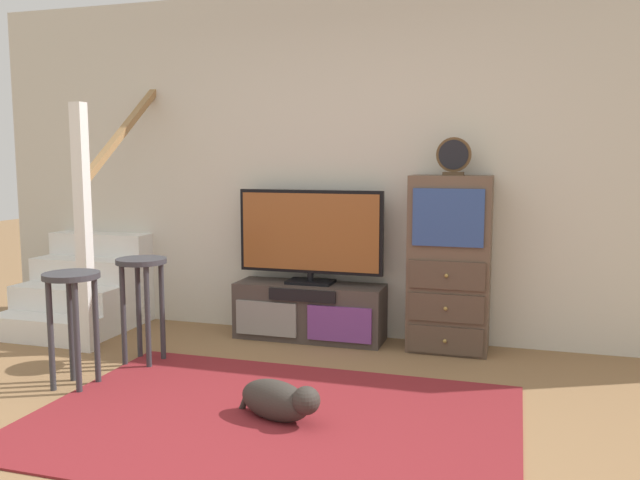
% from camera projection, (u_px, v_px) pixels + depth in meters
% --- Properties ---
extents(ground_plane, '(20.00, 20.00, 0.00)m').
position_uv_depth(ground_plane, '(225.00, 470.00, 2.97)').
color(ground_plane, olive).
extents(back_wall, '(6.40, 0.12, 2.70)m').
position_uv_depth(back_wall, '(356.00, 166.00, 5.14)').
color(back_wall, beige).
rests_on(back_wall, ground_plane).
extents(area_rug, '(2.60, 1.80, 0.01)m').
position_uv_depth(area_rug, '(272.00, 419.00, 3.54)').
color(area_rug, maroon).
rests_on(area_rug, ground_plane).
extents(media_console, '(1.17, 0.38, 0.44)m').
position_uv_depth(media_console, '(309.00, 311.00, 5.12)').
color(media_console, '#423833').
rests_on(media_console, ground_plane).
extents(television, '(1.15, 0.22, 0.73)m').
position_uv_depth(television, '(310.00, 234.00, 5.06)').
color(television, black).
rests_on(television, media_console).
extents(side_cabinet, '(0.58, 0.38, 1.29)m').
position_uv_depth(side_cabinet, '(449.00, 264.00, 4.76)').
color(side_cabinet, brown).
rests_on(side_cabinet, ground_plane).
extents(desk_clock, '(0.25, 0.08, 0.27)m').
position_uv_depth(desk_clock, '(454.00, 156.00, 4.65)').
color(desk_clock, '#4C3823').
rests_on(desk_clock, side_cabinet).
extents(staircase, '(1.00, 1.36, 2.20)m').
position_uv_depth(staircase, '(97.00, 279.00, 5.67)').
color(staircase, white).
rests_on(staircase, ground_plane).
extents(bar_stool_near, '(0.34, 0.34, 0.72)m').
position_uv_depth(bar_stool_near, '(72.00, 303.00, 3.99)').
color(bar_stool_near, '#333338').
rests_on(bar_stool_near, ground_plane).
extents(bar_stool_far, '(0.34, 0.34, 0.73)m').
position_uv_depth(bar_stool_far, '(142.00, 286.00, 4.47)').
color(bar_stool_far, '#333338').
rests_on(bar_stool_far, ground_plane).
extents(dog, '(0.52, 0.33, 0.23)m').
position_uv_depth(dog, '(279.00, 400.00, 3.51)').
color(dog, '#332D28').
rests_on(dog, ground_plane).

